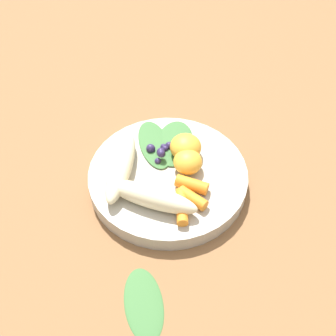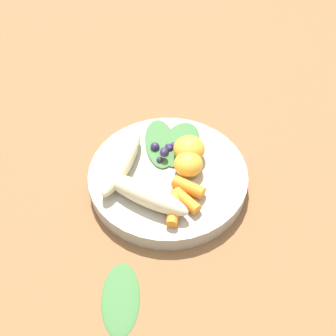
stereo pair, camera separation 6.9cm
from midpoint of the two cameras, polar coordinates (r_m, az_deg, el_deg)
name	(u,v)px [view 1 (the left image)]	position (r m, az deg, el deg)	size (l,w,h in m)	color
ground_plane	(168,183)	(0.72, -2.75, -2.07)	(2.40, 2.40, 0.00)	brown
bowl	(168,178)	(0.71, -2.79, -1.39)	(0.25, 0.25, 0.03)	#B2AD9E
banana_peeled_left	(154,197)	(0.65, -4.90, -3.93)	(0.14, 0.03, 0.03)	beige
banana_peeled_right	(121,168)	(0.69, -8.85, -0.13)	(0.14, 0.03, 0.03)	beige
orange_segment_near	(186,147)	(0.71, -0.53, 2.53)	(0.05, 0.05, 0.04)	#F4A833
orange_segment_far	(188,162)	(0.69, -0.33, 0.61)	(0.04, 0.04, 0.03)	#F4A833
carrot_front	(182,207)	(0.65, -1.29, -5.11)	(0.02, 0.02, 0.06)	orange
carrot_mid_left	(193,198)	(0.66, 0.12, -4.04)	(0.02, 0.02, 0.05)	orange
carrot_mid_right	(192,185)	(0.67, 0.11, -2.30)	(0.02, 0.02, 0.05)	orange
blueberry_pile	(161,150)	(0.72, -3.69, 2.11)	(0.04, 0.05, 0.02)	#2D234C
kale_leaf_left	(175,143)	(0.74, -1.83, 3.05)	(0.10, 0.06, 0.01)	#3D7038
kale_leaf_right	(155,144)	(0.74, -4.39, 2.88)	(0.11, 0.05, 0.01)	#3D7038
kale_leaf_stray	(144,303)	(0.61, -6.48, -16.91)	(0.11, 0.05, 0.01)	#3D7038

